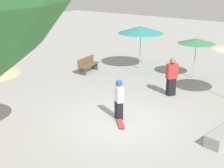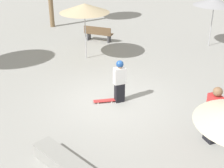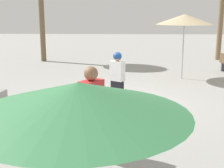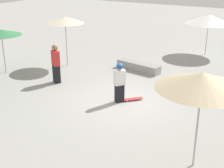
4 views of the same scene
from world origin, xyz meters
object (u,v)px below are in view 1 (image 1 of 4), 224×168
Objects in this scene: shade_umbrella_green at (196,41)px; bystander_watching at (172,77)px; skater_main at (119,98)px; bench_near at (88,65)px; shade_umbrella_teal at (141,30)px; shade_umbrella_grey at (0,35)px; skateboard at (120,123)px.

shade_umbrella_green reaches higher than bystander_watching.
shade_umbrella_green is at bearing 121.79° from skater_main.
shade_umbrella_teal is at bearing 132.87° from bench_near.
shade_umbrella_grey is at bearing -38.58° from shade_umbrella_teal.
shade_umbrella_green is at bearing 127.21° from shade_umbrella_grey.
skater_main is 2.21× the size of skateboard.
shade_umbrella_green is at bearing 36.93° from bystander_watching.
bench_near is at bearing 117.78° from bystander_watching.
bench_near is at bearing -175.08° from skateboard.
shade_umbrella_grey reaches higher than bench_near.
shade_umbrella_grey is at bearing -46.94° from bench_near.
bystander_watching is (0.50, 5.48, 0.45)m from bench_near.
skater_main is at bearing -153.84° from bystander_watching.
bystander_watching is at bearing 110.19° from shade_umbrella_grey.
shade_umbrella_grey reaches higher than shade_umbrella_green.
shade_umbrella_teal is (-6.44, -3.11, 1.45)m from skater_main.
skater_main is 6.46m from bench_near.
shade_umbrella_grey is 8.97m from bystander_watching.
shade_umbrella_grey is at bearing -141.86° from skateboard.
bystander_watching is (-3.05, 8.31, -1.45)m from shade_umbrella_grey.
bystander_watching is at bearing 116.75° from skater_main.
shade_umbrella_green reaches higher than skateboard.
bench_near is (-4.01, -5.06, -0.43)m from skater_main.
skateboard is 3.99m from bystander_watching.
skater_main is at bearing 86.75° from shade_umbrella_grey.
skater_main reaches higher than skateboard.
bystander_watching is (3.09, 0.21, -1.14)m from shade_umbrella_green.
shade_umbrella_green reaches higher than bench_near.
skateboard is 7.26m from shade_umbrella_green.
skater_main is at bearing -1.82° from shade_umbrella_green.
skateboard is 0.43× the size of bench_near.
skateboard is (0.40, 0.37, -0.79)m from skater_main.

